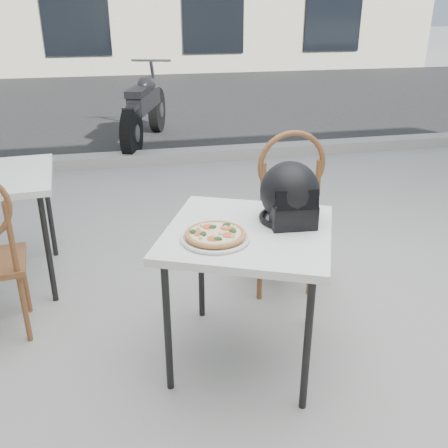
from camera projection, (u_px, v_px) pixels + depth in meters
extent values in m
plane|color=#989690|center=(301.00, 289.00, 3.13)|extent=(80.00, 80.00, 0.00)
cube|color=black|center=(168.00, 101.00, 9.38)|extent=(30.00, 8.00, 0.00)
cube|color=gray|center=(209.00, 154.00, 5.79)|extent=(30.00, 0.25, 0.12)
cube|color=black|center=(74.00, 8.00, 11.96)|extent=(1.60, 0.08, 2.20)
cube|color=black|center=(213.00, 8.00, 12.65)|extent=(1.60, 0.08, 2.20)
cube|color=black|center=(334.00, 8.00, 13.31)|extent=(1.60, 0.08, 2.20)
cube|color=white|center=(248.00, 233.00, 2.27)|extent=(0.98, 0.98, 0.04)
cylinder|color=black|center=(168.00, 328.00, 2.19)|extent=(0.04, 0.04, 0.66)
cylinder|color=black|center=(307.00, 345.00, 2.08)|extent=(0.04, 0.04, 0.66)
cylinder|color=black|center=(201.00, 264.00, 2.74)|extent=(0.04, 0.04, 0.66)
cylinder|color=black|center=(313.00, 275.00, 2.63)|extent=(0.04, 0.04, 0.66)
cylinder|color=silver|center=(215.00, 239.00, 2.16)|extent=(0.33, 0.33, 0.01)
torus|color=silver|center=(215.00, 238.00, 2.15)|extent=(0.34, 0.34, 0.02)
cylinder|color=#C38547|center=(215.00, 235.00, 2.15)|extent=(0.33, 0.33, 0.01)
torus|color=#C38547|center=(215.00, 234.00, 2.15)|extent=(0.34, 0.34, 0.02)
cylinder|color=#AD2213|center=(215.00, 233.00, 2.15)|extent=(0.30, 0.30, 0.00)
cylinder|color=beige|center=(215.00, 233.00, 2.15)|extent=(0.29, 0.29, 0.00)
cylinder|color=#DE4B26|center=(226.00, 228.00, 2.18)|extent=(0.07, 0.07, 0.00)
cylinder|color=#DE4B26|center=(208.00, 227.00, 2.20)|extent=(0.07, 0.07, 0.00)
cylinder|color=#DE4B26|center=(200.00, 234.00, 2.13)|extent=(0.07, 0.07, 0.00)
cylinder|color=#DE4B26|center=(213.00, 238.00, 2.08)|extent=(0.07, 0.07, 0.00)
cylinder|color=#DE4B26|center=(229.00, 235.00, 2.12)|extent=(0.07, 0.07, 0.00)
ellipsoid|color=#163B15|center=(213.00, 227.00, 2.19)|extent=(0.05, 0.04, 0.01)
ellipsoid|color=#163B15|center=(203.00, 234.00, 2.12)|extent=(0.04, 0.05, 0.01)
ellipsoid|color=#163B15|center=(233.00, 231.00, 2.15)|extent=(0.04, 0.05, 0.01)
ellipsoid|color=#163B15|center=(218.00, 239.00, 2.08)|extent=(0.04, 0.04, 0.01)
ellipsoid|color=#163B15|center=(227.00, 225.00, 2.21)|extent=(0.05, 0.04, 0.01)
ellipsoid|color=#163B15|center=(193.00, 231.00, 2.15)|extent=(0.04, 0.04, 0.01)
cylinder|color=#E7E68D|center=(221.00, 233.00, 2.13)|extent=(0.02, 0.02, 0.02)
cylinder|color=#E7E68D|center=(198.00, 228.00, 2.17)|extent=(0.02, 0.02, 0.02)
cylinder|color=#E7E68D|center=(226.00, 227.00, 2.18)|extent=(0.02, 0.02, 0.02)
cylinder|color=#E7E68D|center=(202.00, 225.00, 2.20)|extent=(0.02, 0.02, 0.02)
cylinder|color=#E7E68D|center=(233.00, 236.00, 2.10)|extent=(0.02, 0.02, 0.02)
cylinder|color=#E7E68D|center=(201.00, 237.00, 2.09)|extent=(0.02, 0.02, 0.02)
cylinder|color=#E7E68D|center=(234.00, 227.00, 2.18)|extent=(0.02, 0.02, 0.02)
cylinder|color=#E7E68D|center=(214.00, 237.00, 2.08)|extent=(0.02, 0.02, 0.02)
ellipsoid|color=black|center=(290.00, 192.00, 2.30)|extent=(0.30, 0.31, 0.29)
cube|color=black|center=(294.00, 216.00, 2.26)|extent=(0.21, 0.12, 0.11)
torus|color=black|center=(288.00, 217.00, 2.35)|extent=(0.30, 0.30, 0.02)
cube|color=black|center=(297.00, 200.00, 2.19)|extent=(0.20, 0.05, 0.09)
cube|color=brown|center=(280.00, 219.00, 3.03)|extent=(0.41, 0.41, 0.03)
cylinder|color=brown|center=(295.00, 240.00, 3.29)|extent=(0.03, 0.03, 0.43)
cylinder|color=brown|center=(248.00, 244.00, 3.23)|extent=(0.03, 0.03, 0.43)
cylinder|color=brown|center=(311.00, 262.00, 3.00)|extent=(0.03, 0.03, 0.43)
cylinder|color=brown|center=(260.00, 267.00, 2.95)|extent=(0.03, 0.03, 0.43)
cylinder|color=brown|center=(317.00, 195.00, 2.82)|extent=(0.03, 0.03, 0.41)
cylinder|color=brown|center=(263.00, 199.00, 2.77)|extent=(0.03, 0.03, 0.41)
torus|color=brown|center=(292.00, 165.00, 2.72)|extent=(0.39, 0.05, 0.39)
cylinder|color=black|center=(48.00, 249.00, 2.88)|extent=(0.04, 0.04, 0.68)
cylinder|color=black|center=(49.00, 211.00, 3.43)|extent=(0.04, 0.04, 0.68)
cylinder|color=brown|center=(25.00, 281.00, 2.83)|extent=(0.03, 0.03, 0.40)
cylinder|color=brown|center=(25.00, 308.00, 2.58)|extent=(0.03, 0.03, 0.40)
cylinder|color=brown|center=(11.00, 239.00, 2.41)|extent=(0.03, 0.03, 0.38)
cylinder|color=black|center=(157.00, 110.00, 6.97)|extent=(0.30, 0.61, 0.60)
cylinder|color=slate|center=(157.00, 110.00, 6.97)|extent=(0.19, 0.23, 0.20)
cylinder|color=black|center=(132.00, 133.00, 5.69)|extent=(0.30, 0.61, 0.60)
cylinder|color=slate|center=(132.00, 133.00, 5.69)|extent=(0.19, 0.23, 0.20)
cube|color=black|center=(144.00, 100.00, 6.23)|extent=(0.49, 1.06, 0.22)
ellipsoid|color=black|center=(146.00, 85.00, 6.30)|extent=(0.34, 0.47, 0.22)
cube|color=black|center=(138.00, 92.00, 5.89)|extent=(0.34, 0.54, 0.08)
cylinder|color=slate|center=(155.00, 87.00, 6.77)|extent=(0.14, 0.32, 0.71)
cylinder|color=slate|center=(151.00, 60.00, 6.51)|extent=(0.51, 0.19, 0.03)
cube|color=black|center=(130.00, 108.00, 5.59)|extent=(0.20, 0.25, 0.05)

